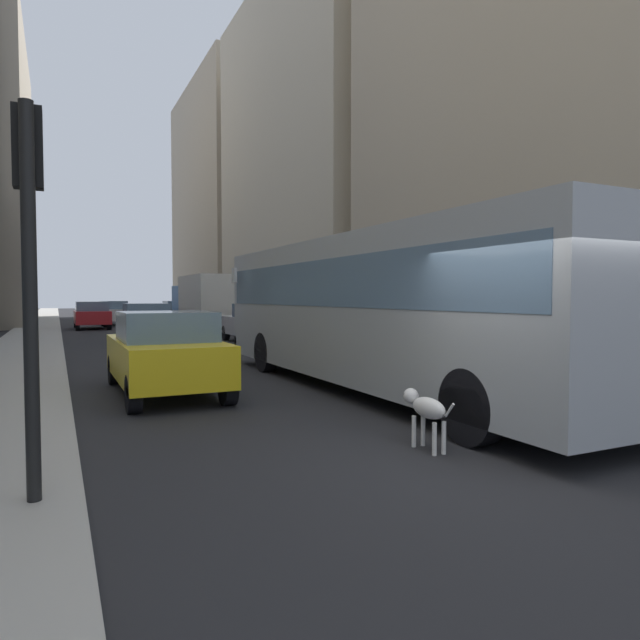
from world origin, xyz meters
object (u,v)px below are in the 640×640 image
(car_grey_wagon, at_px, (146,322))
(box_truck, at_px, (206,301))
(car_red_coupe, at_px, (92,315))
(car_white_van, at_px, (114,313))
(car_black_suv, at_px, (177,313))
(car_silver_sedan, at_px, (259,323))
(traffic_light_near, at_px, (29,235))
(car_yellow_taxi, at_px, (165,352))
(transit_bus, at_px, (377,303))
(dalmatian_dog, at_px, (425,408))

(car_grey_wagon, xyz_separation_m, box_truck, (4.00, 5.42, 0.85))
(car_grey_wagon, bearing_deg, car_red_coupe, 98.67)
(car_red_coupe, bearing_deg, car_grey_wagon, -81.33)
(car_white_van, xyz_separation_m, box_truck, (4.00, -9.52, 0.85))
(car_black_suv, xyz_separation_m, car_grey_wagon, (-4.00, -13.57, -0.00))
(car_silver_sedan, xyz_separation_m, traffic_light_near, (-7.70, -16.18, 1.61))
(car_grey_wagon, bearing_deg, car_yellow_taxi, -96.55)
(car_white_van, bearing_deg, car_red_coupe, -109.78)
(car_yellow_taxi, bearing_deg, traffic_light_near, -110.47)
(car_red_coupe, distance_m, car_black_suv, 6.39)
(car_yellow_taxi, bearing_deg, car_silver_sedan, 62.04)
(car_grey_wagon, height_order, box_truck, box_truck)
(traffic_light_near, bearing_deg, car_silver_sedan, 64.55)
(transit_bus, relative_size, traffic_light_near, 3.39)
(car_white_van, bearing_deg, traffic_light_near, -96.12)
(transit_bus, relative_size, car_black_suv, 2.55)
(car_yellow_taxi, xyz_separation_m, box_truck, (5.60, 19.36, 0.85))
(car_white_van, relative_size, car_silver_sedan, 0.85)
(car_yellow_taxi, bearing_deg, car_black_suv, 78.49)
(car_yellow_taxi, xyz_separation_m, car_silver_sedan, (5.60, 10.55, 0.00))
(car_red_coupe, xyz_separation_m, car_black_suv, (5.60, 3.08, 0.00))
(car_grey_wagon, height_order, traffic_light_near, traffic_light_near)
(car_yellow_taxi, height_order, dalmatian_dog, car_yellow_taxi)
(car_white_van, relative_size, traffic_light_near, 1.17)
(car_black_suv, bearing_deg, car_grey_wagon, -106.43)
(transit_bus, xyz_separation_m, car_grey_wagon, (-2.40, 15.30, -0.96))
(car_red_coupe, height_order, car_grey_wagon, same)
(dalmatian_dog, bearing_deg, car_black_suv, 84.16)
(car_yellow_taxi, bearing_deg, dalmatian_dog, -67.51)
(dalmatian_dog, relative_size, traffic_light_near, 0.28)
(car_white_van, xyz_separation_m, car_silver_sedan, (4.00, -18.32, 0.01))
(box_truck, relative_size, traffic_light_near, 2.21)
(transit_bus, relative_size, car_red_coupe, 2.93)
(car_silver_sedan, bearing_deg, car_black_suv, 90.00)
(car_yellow_taxi, height_order, box_truck, box_truck)
(car_black_suv, height_order, car_yellow_taxi, same)
(car_black_suv, bearing_deg, car_white_van, 161.11)
(car_red_coupe, height_order, box_truck, box_truck)
(car_grey_wagon, height_order, dalmatian_dog, car_grey_wagon)
(car_red_coupe, height_order, car_black_suv, same)
(box_truck, xyz_separation_m, dalmatian_dog, (-3.36, -24.76, -1.15))
(transit_bus, xyz_separation_m, car_yellow_taxi, (-4.00, 1.36, -0.96))
(car_red_coupe, height_order, car_white_van, same)
(car_grey_wagon, relative_size, dalmatian_dog, 4.12)
(car_red_coupe, distance_m, car_grey_wagon, 10.61)
(transit_bus, distance_m, car_grey_wagon, 15.52)
(car_white_van, relative_size, box_truck, 0.53)
(car_white_van, height_order, traffic_light_near, traffic_light_near)
(car_silver_sedan, bearing_deg, car_red_coupe, 111.98)
(car_red_coupe, distance_m, car_silver_sedan, 14.96)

